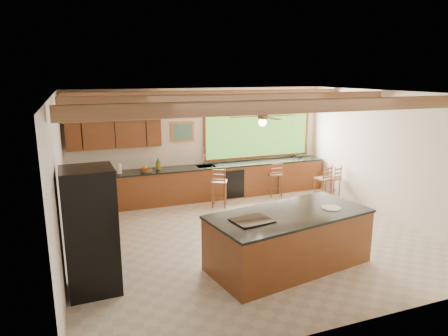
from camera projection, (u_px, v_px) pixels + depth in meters
name	position (u px, v px, depth m)	size (l,w,h in m)	color
ground	(249.00, 237.00, 8.43)	(7.20, 7.20, 0.00)	beige
room_shell	(231.00, 130.00, 8.46)	(7.27, 6.54, 3.02)	silver
counter_run	(181.00, 189.00, 10.34)	(7.12, 3.10, 1.24)	brown
island	(289.00, 239.00, 7.08)	(3.05, 1.82, 1.02)	brown
refrigerator	(91.00, 231.00, 6.16)	(0.80, 0.78, 2.00)	black
bar_stool_a	(220.00, 183.00, 10.19)	(0.53, 0.53, 1.11)	brown
bar_stool_b	(277.00, 175.00, 11.12)	(0.44, 0.44, 1.04)	brown
bar_stool_c	(324.00, 180.00, 10.69)	(0.41, 0.41, 1.03)	brown
bar_stool_d	(334.00, 179.00, 10.95)	(0.42, 0.42, 0.93)	brown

